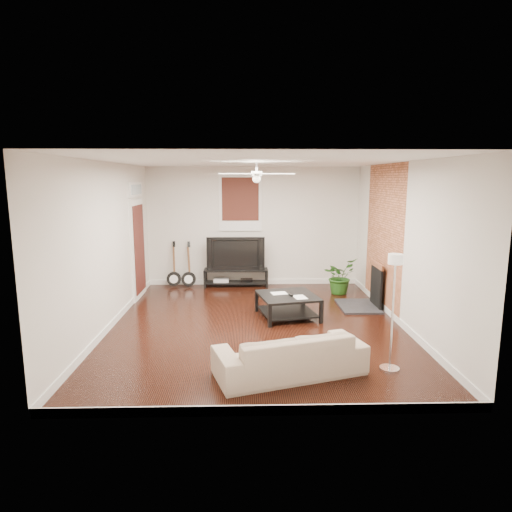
# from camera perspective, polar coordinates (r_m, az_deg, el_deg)

# --- Properties ---
(room) EXTENTS (5.01, 6.01, 2.81)m
(room) POSITION_cam_1_polar(r_m,az_deg,el_deg) (7.42, 0.08, 1.36)
(room) COLOR black
(room) RESTS_ON ground
(brick_accent) EXTENTS (0.02, 2.20, 2.80)m
(brick_accent) POSITION_cam_1_polar(r_m,az_deg,el_deg) (8.83, 16.27, 2.35)
(brick_accent) COLOR #955230
(brick_accent) RESTS_ON floor
(fireplace) EXTENTS (0.80, 1.10, 0.92)m
(fireplace) POSITION_cam_1_polar(r_m,az_deg,el_deg) (8.91, 14.21, -3.64)
(fireplace) COLOR black
(fireplace) RESTS_ON floor
(window_back) EXTENTS (1.00, 0.06, 1.30)m
(window_back) POSITION_cam_1_polar(r_m,az_deg,el_deg) (10.32, -2.05, 6.86)
(window_back) COLOR #3B1A10
(window_back) RESTS_ON wall_back
(door_left) EXTENTS (0.08, 1.00, 2.50)m
(door_left) POSITION_cam_1_polar(r_m,az_deg,el_deg) (9.59, -15.11, 2.08)
(door_left) COLOR white
(door_left) RESTS_ON wall_left
(tv_stand) EXTENTS (1.50, 0.40, 0.42)m
(tv_stand) POSITION_cam_1_polar(r_m,az_deg,el_deg) (10.38, -2.62, -2.84)
(tv_stand) COLOR black
(tv_stand) RESTS_ON floor
(tv) EXTENTS (1.34, 0.18, 0.77)m
(tv) POSITION_cam_1_polar(r_m,az_deg,el_deg) (10.28, -2.65, 0.43)
(tv) COLOR black
(tv) RESTS_ON tv_stand
(coffee_table) EXTENTS (1.20, 1.20, 0.42)m
(coffee_table) POSITION_cam_1_polar(r_m,az_deg,el_deg) (8.13, 4.14, -6.50)
(coffee_table) COLOR black
(coffee_table) RESTS_ON floor
(sofa) EXTENTS (2.07, 1.30, 0.56)m
(sofa) POSITION_cam_1_polar(r_m,az_deg,el_deg) (5.83, 4.45, -12.55)
(sofa) COLOR tan
(sofa) RESTS_ON floor
(floor_lamp) EXTENTS (0.33, 0.33, 1.58)m
(floor_lamp) POSITION_cam_1_polar(r_m,az_deg,el_deg) (6.04, 17.37, -7.08)
(floor_lamp) COLOR silver
(floor_lamp) RESTS_ON floor
(potted_plant) EXTENTS (0.94, 0.94, 0.79)m
(potted_plant) POSITION_cam_1_polar(r_m,az_deg,el_deg) (9.87, 10.83, -2.58)
(potted_plant) COLOR #215317
(potted_plant) RESTS_ON floor
(guitar_left) EXTENTS (0.37, 0.29, 1.09)m
(guitar_left) POSITION_cam_1_polar(r_m,az_deg,el_deg) (10.41, -10.71, -1.09)
(guitar_left) COLOR black
(guitar_left) RESTS_ON floor
(guitar_right) EXTENTS (0.39, 0.32, 1.09)m
(guitar_right) POSITION_cam_1_polar(r_m,az_deg,el_deg) (10.33, -8.82, -1.12)
(guitar_right) COLOR black
(guitar_right) RESTS_ON floor
(ceiling_fan) EXTENTS (1.24, 1.24, 0.32)m
(ceiling_fan) POSITION_cam_1_polar(r_m,az_deg,el_deg) (7.34, 0.08, 10.67)
(ceiling_fan) COLOR white
(ceiling_fan) RESTS_ON ceiling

